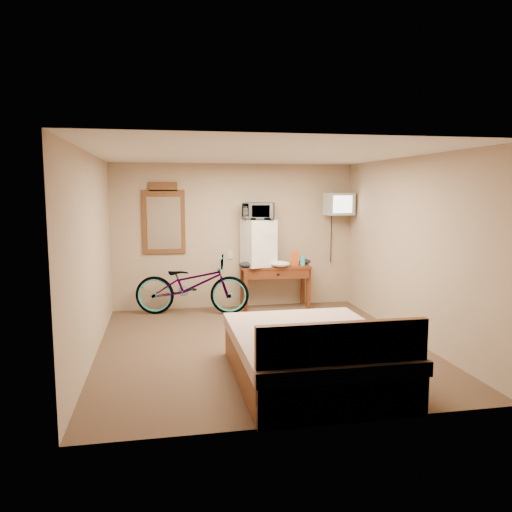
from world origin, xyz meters
name	(u,v)px	position (x,y,z in m)	size (l,w,h in m)	color
room	(260,252)	(0.00, 0.00, 1.25)	(4.60, 4.64, 2.50)	#4D3326
desk	(276,274)	(0.67, 2.00, 0.61)	(1.23, 0.55, 0.75)	maroon
mini_fridge	(259,243)	(0.38, 2.05, 1.15)	(0.60, 0.58, 0.80)	white
microwave	(259,211)	(0.38, 2.05, 1.69)	(0.52, 0.35, 0.29)	white
snack_bag	(295,258)	(1.01, 1.99, 0.87)	(0.12, 0.07, 0.25)	#D24B12
blue_cup	(303,261)	(1.15, 2.00, 0.83)	(0.09, 0.09, 0.16)	#42B4E0
cloth_cream	(281,264)	(0.72, 1.86, 0.80)	(0.34, 0.26, 0.10)	white
cloth_dark_a	(247,265)	(0.15, 1.91, 0.80)	(0.26, 0.20, 0.10)	black
cloth_dark_b	(305,262)	(1.22, 2.10, 0.80)	(0.21, 0.17, 0.09)	black
crt_television	(339,204)	(1.80, 2.02, 1.81)	(0.50, 0.59, 0.39)	black
wall_mirror	(164,219)	(-1.21, 2.27, 1.56)	(0.71, 0.04, 1.20)	brown
bicycle	(192,285)	(-0.78, 1.89, 0.49)	(0.66, 1.88, 0.99)	black
bed	(313,356)	(0.30, -1.37, 0.29)	(1.63, 2.15, 0.90)	brown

